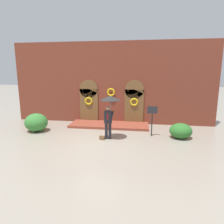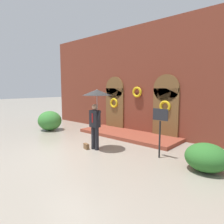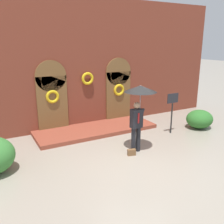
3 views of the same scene
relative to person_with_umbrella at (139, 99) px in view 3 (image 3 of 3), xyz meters
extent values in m
plane|color=gray|center=(-0.46, -0.49, -1.91)|extent=(80.00, 80.00, 0.00)
cube|color=brown|center=(-0.46, 3.71, 0.89)|extent=(14.00, 0.50, 5.60)
cube|color=brown|center=(-2.06, 3.42, -0.71)|extent=(1.30, 0.08, 2.40)
cylinder|color=brown|center=(-2.06, 3.42, 0.49)|extent=(1.30, 0.08, 1.30)
cube|color=brown|center=(1.14, 3.42, -0.71)|extent=(1.30, 0.08, 2.40)
cylinder|color=brown|center=(1.14, 3.42, 0.49)|extent=(1.30, 0.08, 1.30)
torus|color=gold|center=(-2.06, 3.35, -0.36)|extent=(0.56, 0.12, 0.56)
torus|color=gold|center=(1.14, 3.35, -0.36)|extent=(0.56, 0.12, 0.56)
torus|color=gold|center=(-0.46, 3.35, 0.29)|extent=(0.56, 0.12, 0.56)
cube|color=brown|center=(-0.46, 2.56, -1.83)|extent=(5.20, 1.80, 0.16)
cylinder|color=black|center=(-0.20, 0.00, -1.46)|extent=(0.16, 0.16, 0.90)
cylinder|color=black|center=(0.00, 0.00, -1.46)|extent=(0.16, 0.16, 0.90)
cube|color=black|center=(-0.10, 0.00, -0.68)|extent=(0.40, 0.24, 0.66)
cube|color=#A51919|center=(-0.10, -0.13, -0.64)|extent=(0.06, 0.01, 0.36)
sphere|color=#A87A5B|center=(-0.10, 0.00, -0.22)|extent=(0.22, 0.22, 0.22)
cylinder|color=black|center=(0.12, 0.00, -0.58)|extent=(0.22, 0.09, 0.46)
cylinder|color=gray|center=(0.03, 0.00, -0.26)|extent=(0.02, 0.02, 0.98)
cone|color=black|center=(0.03, 0.00, 0.34)|extent=(1.10, 1.10, 0.22)
cone|color=white|center=(0.03, 0.00, 0.35)|extent=(0.61, 0.60, 0.20)
cube|color=brown|center=(-0.40, -0.20, -1.80)|extent=(0.30, 0.18, 0.22)
cylinder|color=black|center=(2.26, 0.84, -1.26)|extent=(0.06, 0.06, 1.30)
cube|color=#232328|center=(2.26, 0.84, -0.39)|extent=(0.56, 0.03, 0.40)
ellipsoid|color=#2D6B28|center=(3.82, 0.74, -1.50)|extent=(1.21, 1.11, 0.82)
camera|label=1|loc=(1.65, -10.21, 1.71)|focal=32.00mm
camera|label=2|loc=(5.52, -5.25, 0.51)|focal=32.00mm
camera|label=3|loc=(-4.72, -6.77, 1.86)|focal=40.00mm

